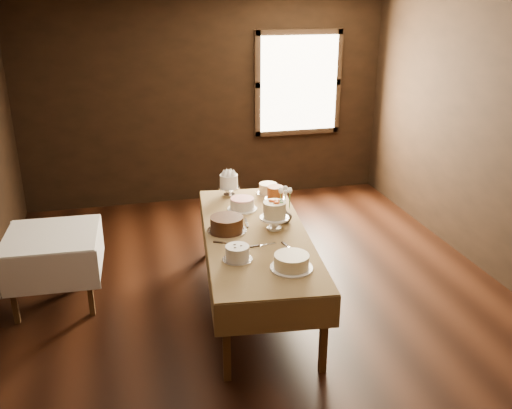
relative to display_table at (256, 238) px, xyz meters
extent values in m
cube|color=black|center=(0.04, -0.04, -0.68)|extent=(5.00, 6.00, 0.01)
cube|color=black|center=(0.04, 2.96, 0.72)|extent=(5.00, 0.02, 2.80)
cube|color=black|center=(0.04, -3.04, 0.72)|extent=(5.00, 0.02, 2.80)
cube|color=black|center=(2.54, -0.04, 0.72)|extent=(0.02, 6.00, 2.80)
cube|color=#FFEABF|center=(1.34, 2.90, 0.92)|extent=(1.10, 0.05, 1.30)
cube|color=#442E19|center=(-0.50, -1.06, -0.35)|extent=(0.06, 0.06, 0.67)
cube|color=#442E19|center=(-0.26, 1.14, -0.35)|extent=(0.06, 0.06, 0.67)
cube|color=#442E19|center=(0.26, -1.14, -0.35)|extent=(0.06, 0.06, 0.67)
cube|color=#442E19|center=(0.50, 1.06, -0.35)|extent=(0.06, 0.06, 0.67)
cube|color=#442E19|center=(0.00, 0.00, 0.02)|extent=(1.12, 2.41, 0.04)
cube|color=#957649|center=(0.00, 0.00, 0.05)|extent=(1.19, 2.47, 0.01)
cube|color=#442E19|center=(-2.20, 0.18, -0.36)|extent=(0.05, 0.05, 0.66)
cube|color=#442E19|center=(-2.17, 0.84, -0.36)|extent=(0.05, 0.05, 0.66)
cube|color=#442E19|center=(-1.54, 0.15, -0.36)|extent=(0.05, 0.05, 0.66)
cube|color=#442E19|center=(-1.51, 0.81, -0.36)|extent=(0.05, 0.05, 0.66)
cube|color=#442E19|center=(-1.85, 0.49, -0.01)|extent=(0.79, 0.79, 0.04)
cube|color=white|center=(-1.85, 0.49, 0.02)|extent=(0.88, 0.88, 0.01)
cylinder|color=silver|center=(-0.05, 1.02, 0.11)|extent=(0.23, 0.23, 0.11)
cylinder|color=silver|center=(-0.05, 1.02, 0.23)|extent=(0.23, 0.23, 0.14)
cylinder|color=silver|center=(0.38, 0.97, 0.06)|extent=(0.25, 0.25, 0.01)
cylinder|color=beige|center=(0.38, 0.97, 0.12)|extent=(0.26, 0.26, 0.11)
cylinder|color=white|center=(0.00, 0.59, 0.06)|extent=(0.30, 0.30, 0.01)
cylinder|color=silver|center=(0.00, 0.59, 0.12)|extent=(0.33, 0.33, 0.10)
cylinder|color=white|center=(0.33, 0.54, 0.12)|extent=(0.21, 0.21, 0.12)
cylinder|color=#A04616|center=(0.33, 0.54, 0.24)|extent=(0.19, 0.19, 0.13)
cylinder|color=silver|center=(-0.26, 0.09, 0.06)|extent=(0.37, 0.37, 0.01)
cylinder|color=#3B1D0C|center=(-0.26, 0.09, 0.13)|extent=(0.40, 0.40, 0.13)
cylinder|color=white|center=(0.19, 0.04, 0.12)|extent=(0.28, 0.28, 0.13)
cylinder|color=beige|center=(0.19, 0.04, 0.26)|extent=(0.24, 0.24, 0.15)
cylinder|color=silver|center=(-0.29, -0.51, 0.06)|extent=(0.25, 0.25, 0.01)
cylinder|color=silver|center=(-0.29, -0.51, 0.12)|extent=(0.27, 0.27, 0.12)
cylinder|color=white|center=(0.10, -0.76, 0.06)|extent=(0.35, 0.35, 0.01)
cylinder|color=#F4E7BC|center=(0.10, -0.76, 0.12)|extent=(0.40, 0.40, 0.11)
cube|color=silver|center=(0.04, -0.28, 0.06)|extent=(0.24, 0.06, 0.01)
cube|color=silver|center=(0.21, -0.43, 0.06)|extent=(0.09, 0.24, 0.01)
cube|color=silver|center=(-0.03, 0.28, 0.06)|extent=(0.05, 0.24, 0.01)
cube|color=silver|center=(0.28, 0.29, 0.06)|extent=(0.24, 0.10, 0.01)
cube|color=silver|center=(-0.27, -0.19, 0.06)|extent=(0.22, 0.13, 0.01)
imported|color=#2D2823|center=(0.33, 0.17, 0.13)|extent=(0.20, 0.20, 0.14)
camera|label=1|loc=(-1.14, -4.56, 2.17)|focal=39.07mm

